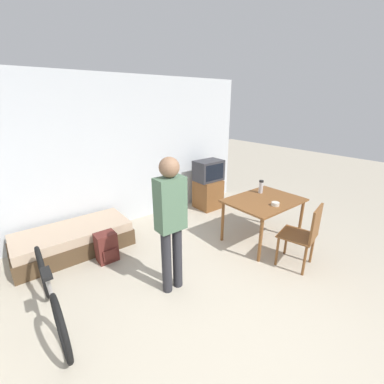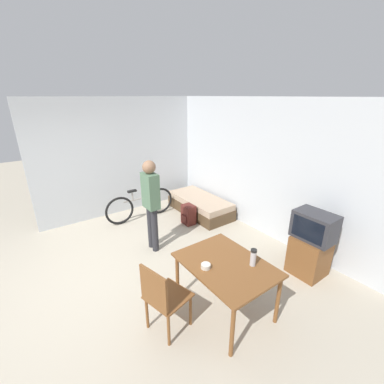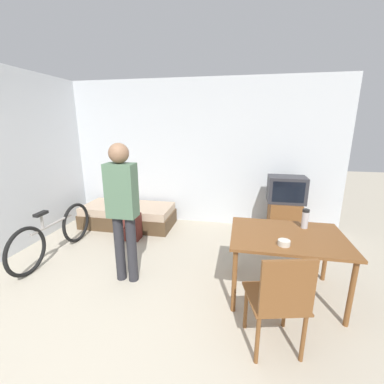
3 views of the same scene
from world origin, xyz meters
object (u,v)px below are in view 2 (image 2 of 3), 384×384
Objects in this scene: wooden_chair at (162,296)px; bicycle at (141,205)px; person_standing at (151,200)px; backpack at (188,215)px; tv at (311,244)px; dining_table at (226,269)px; thermos_flask at (253,257)px; mate_bowl at (206,266)px; daybed at (200,205)px.

bicycle is (-3.00, 1.12, -0.21)m from wooden_chair.
person_standing is 3.81× the size of backpack.
dining_table is (-0.22, -1.62, 0.13)m from tv.
thermos_flask reaches higher than mate_bowl.
dining_table is at bearing 2.27° from person_standing.
tv is 2.73m from person_standing.
wooden_chair is at bearing -101.49° from dining_table.
daybed is 1.43m from bicycle.
bicycle is (-3.17, 0.28, -0.32)m from dining_table.
bicycle is 3.17m from mate_bowl.
backpack is at bearing 149.85° from mate_bowl.
daybed is 1.03× the size of bicycle.
thermos_flask is at bearing -90.03° from tv.
tv is at bearing 81.05° from mate_bowl.
bicycle is 0.97× the size of person_standing.
person_standing is 2.12m from thermos_flask.
backpack reaches higher than daybed.
tv is 0.63× the size of person_standing.
thermos_flask reaches higher than dining_table.
mate_bowl is (-0.08, -0.27, 0.11)m from dining_table.
wooden_chair reaches higher than dining_table.
daybed is 14.30× the size of mate_bowl.
person_standing reaches higher than dining_table.
bicycle is 1.50m from person_standing.
dining_table is 10.10× the size of mate_bowl.
thermos_flask is at bearing 8.63° from person_standing.
person_standing is 1.41m from backpack.
mate_bowl is at bearing -98.95° from tv.
thermos_flask reaches higher than backpack.
mate_bowl is (0.09, 0.57, 0.22)m from wooden_chair.
tv reaches higher than dining_table.
tv is 0.88× the size of dining_table.
mate_bowl is (3.10, -0.55, 0.43)m from bicycle.
person_standing reaches higher than daybed.
daybed is at bearing 66.96° from bicycle.
tv reaches higher than backpack.
daybed is 3.10m from dining_table.
tv is 2.61m from backpack.
bicycle is (-0.56, -1.31, 0.14)m from daybed.
dining_table is 2.56m from backpack.
person_standing is at bearing 155.82° from wooden_chair.
wooden_chair is 7.95× the size of mate_bowl.
backpack is (-2.13, 1.87, -0.32)m from wooden_chair.
wooden_chair is (-0.39, -2.46, 0.01)m from tv.
thermos_flask is (2.84, -1.35, 0.66)m from daybed.
bicycle is 3.43m from thermos_flask.
tv is at bearing 13.17° from backpack.
wooden_chair reaches higher than backpack.
mate_bowl is (2.54, -1.86, 0.56)m from daybed.
tv is 1.64m from dining_table.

